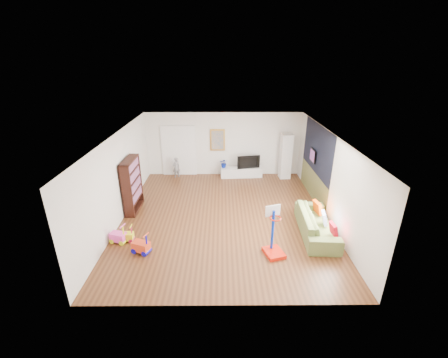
{
  "coord_description": "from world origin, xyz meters",
  "views": [
    {
      "loc": [
        -0.06,
        -8.52,
        4.87
      ],
      "look_at": [
        0.0,
        0.4,
        1.15
      ],
      "focal_mm": 24.0,
      "sensor_mm": 36.0,
      "label": 1
    }
  ],
  "objects_px": {
    "bookshelf": "(132,185)",
    "basketball_hoop": "(275,232)",
    "media_console": "(241,172)",
    "sofa": "(317,223)"
  },
  "relations": [
    {
      "from": "media_console",
      "to": "sofa",
      "type": "bearing_deg",
      "value": -70.23
    },
    {
      "from": "bookshelf",
      "to": "basketball_hoop",
      "type": "relative_size",
      "value": 1.31
    },
    {
      "from": "media_console",
      "to": "basketball_hoop",
      "type": "relative_size",
      "value": 1.29
    },
    {
      "from": "bookshelf",
      "to": "media_console",
      "type": "bearing_deg",
      "value": 37.91
    },
    {
      "from": "media_console",
      "to": "basketball_hoop",
      "type": "bearing_deg",
      "value": -88.03
    },
    {
      "from": "media_console",
      "to": "bookshelf",
      "type": "distance_m",
      "value": 4.83
    },
    {
      "from": "bookshelf",
      "to": "basketball_hoop",
      "type": "distance_m",
      "value": 5.02
    },
    {
      "from": "media_console",
      "to": "sofa",
      "type": "relative_size",
      "value": 0.77
    },
    {
      "from": "sofa",
      "to": "basketball_hoop",
      "type": "distance_m",
      "value": 1.75
    },
    {
      "from": "media_console",
      "to": "sofa",
      "type": "xyz_separation_m",
      "value": [
        1.92,
        -4.45,
        0.13
      ]
    }
  ]
}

